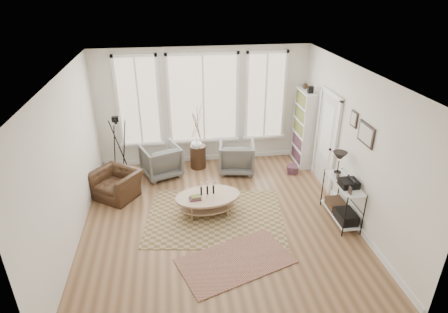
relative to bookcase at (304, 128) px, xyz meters
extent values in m
plane|color=#8B6443|center=(-2.44, -2.23, -0.96)|extent=(5.50, 5.50, 0.00)
plane|color=white|center=(-2.44, -2.23, 1.94)|extent=(5.50, 5.50, 0.00)
cube|color=silver|center=(-2.44, 0.52, 0.49)|extent=(5.20, 0.04, 2.90)
cube|color=silver|center=(-2.44, -4.98, 0.49)|extent=(5.20, 0.04, 2.90)
cube|color=silver|center=(-5.04, -2.23, 0.49)|extent=(0.04, 5.50, 2.90)
cube|color=silver|center=(0.16, -2.23, 0.49)|extent=(0.04, 5.50, 2.90)
cube|color=white|center=(-2.44, 0.51, -0.90)|extent=(5.10, 0.04, 0.12)
cube|color=white|center=(0.15, -2.23, -0.90)|extent=(0.03, 5.40, 0.12)
cube|color=tan|center=(-2.44, 0.50, 0.69)|extent=(1.60, 0.03, 2.10)
cube|color=tan|center=(-3.99, 0.50, 0.69)|extent=(0.90, 0.03, 2.10)
cube|color=tan|center=(-0.89, 0.50, 0.69)|extent=(0.90, 0.03, 2.10)
cube|color=white|center=(-2.44, 0.48, 0.69)|extent=(1.74, 0.06, 2.24)
cube|color=white|center=(-3.99, 0.48, 0.69)|extent=(1.04, 0.06, 2.24)
cube|color=white|center=(-0.89, 0.48, 0.69)|extent=(1.04, 0.06, 2.24)
cube|color=white|center=(-2.44, 0.46, -0.39)|extent=(4.10, 0.12, 0.06)
cube|color=silver|center=(0.14, -1.08, 0.09)|extent=(0.04, 0.88, 2.10)
cube|color=white|center=(0.12, -1.08, 0.34)|extent=(0.01, 0.55, 1.20)
cube|color=white|center=(0.12, -1.57, 0.09)|extent=(0.06, 0.08, 2.18)
cube|color=white|center=(0.12, -0.59, 0.09)|extent=(0.06, 0.08, 2.18)
cube|color=white|center=(0.12, -1.08, 1.18)|extent=(0.06, 1.06, 0.08)
sphere|color=black|center=(0.09, -1.41, 0.04)|extent=(0.06, 0.06, 0.06)
cube|color=white|center=(-0.01, -0.41, -0.01)|extent=(0.30, 0.03, 1.90)
cube|color=white|center=(-0.01, 0.41, -0.01)|extent=(0.30, 0.03, 1.90)
cube|color=white|center=(0.14, 0.00, -0.01)|extent=(0.02, 0.85, 1.90)
cube|color=white|center=(-0.01, 0.00, -0.01)|extent=(0.30, 0.81, 1.90)
cube|color=maroon|center=(-0.01, 0.00, -0.01)|extent=(0.24, 0.75, 1.76)
cube|color=black|center=(-0.01, -0.20, 1.02)|extent=(0.12, 0.10, 0.16)
sphere|color=#3B2517|center=(-0.01, 0.15, 1.01)|extent=(0.14, 0.14, 0.14)
cube|color=white|center=(-0.06, -2.53, -0.84)|extent=(0.37, 1.07, 0.03)
cube|color=white|center=(-0.06, -2.53, -0.14)|extent=(0.37, 1.07, 0.02)
cylinder|color=black|center=(-0.24, -3.06, -0.53)|extent=(0.02, 0.02, 0.85)
cylinder|color=black|center=(0.12, -3.06, -0.53)|extent=(0.02, 0.02, 0.85)
cylinder|color=black|center=(-0.24, -2.00, -0.53)|extent=(0.02, 0.02, 0.85)
cylinder|color=black|center=(0.12, -2.00, -0.53)|extent=(0.02, 0.02, 0.85)
cylinder|color=black|center=(-0.06, -2.18, -0.08)|extent=(0.14, 0.14, 0.02)
cylinder|color=black|center=(-0.06, -2.18, 0.06)|extent=(0.02, 0.02, 0.30)
cone|color=black|center=(-0.06, -2.18, 0.26)|extent=(0.28, 0.28, 0.18)
cube|color=black|center=(-0.06, -2.68, -0.05)|extent=(0.32, 0.30, 0.13)
cube|color=black|center=(-0.06, -2.78, -0.73)|extent=(0.32, 0.45, 0.20)
cube|color=#3B2517|center=(-0.06, -2.31, -0.75)|extent=(0.32, 0.40, 0.16)
cube|color=black|center=(-0.16, -2.95, -0.04)|extent=(0.02, 0.10, 0.14)
cube|color=black|center=(-0.16, -2.41, -0.05)|extent=(0.02, 0.10, 0.12)
cube|color=black|center=(0.14, -2.63, 0.89)|extent=(0.03, 0.52, 0.38)
cube|color=silver|center=(0.13, -2.63, 0.89)|extent=(0.01, 0.44, 0.30)
cube|color=black|center=(0.14, -2.13, 0.99)|extent=(0.03, 0.24, 0.30)
cube|color=silver|center=(0.13, -2.13, 0.99)|extent=(0.01, 0.18, 0.24)
cube|color=brown|center=(-2.48, -2.11, -0.95)|extent=(2.94, 2.38, 0.01)
cube|color=maroon|center=(-2.30, -3.44, -0.94)|extent=(2.09, 1.59, 0.01)
ellipsoid|color=tan|center=(-2.61, -1.94, -0.77)|extent=(1.18, 0.82, 0.03)
ellipsoid|color=tan|center=(-2.61, -1.94, -0.56)|extent=(1.38, 0.96, 0.04)
cylinder|color=tan|center=(-2.97, -2.15, -0.77)|extent=(0.04, 0.04, 0.37)
cylinder|color=tan|center=(-2.25, -2.15, -0.77)|extent=(0.04, 0.04, 0.37)
cylinder|color=tan|center=(-2.97, -1.73, -0.77)|extent=(0.04, 0.04, 0.37)
cylinder|color=tan|center=(-2.25, -1.73, -0.77)|extent=(0.04, 0.04, 0.37)
cylinder|color=black|center=(-2.73, -1.89, -0.45)|extent=(0.04, 0.04, 0.19)
cylinder|color=black|center=(-2.61, -1.89, -0.45)|extent=(0.04, 0.04, 0.19)
cylinder|color=black|center=(-2.49, -1.89, -0.45)|extent=(0.04, 0.04, 0.19)
cube|color=#2E4F2A|center=(-2.86, -2.03, -0.51)|extent=(0.23, 0.17, 0.06)
imported|color=slate|center=(-3.54, -0.17, -0.57)|extent=(1.07, 1.08, 0.77)
imported|color=slate|center=(-1.72, -0.23, -0.57)|extent=(0.96, 0.98, 0.78)
cylinder|color=#3B2517|center=(-2.64, 0.11, -0.66)|extent=(0.39, 0.39, 0.59)
imported|color=silver|center=(-2.68, -0.04, -0.23)|extent=(0.32, 0.32, 0.27)
imported|color=#3B2517|center=(-4.51, -1.01, -0.66)|extent=(1.22, 1.19, 0.60)
cylinder|color=black|center=(-4.46, -0.20, 0.46)|extent=(0.07, 0.07, 0.07)
cube|color=black|center=(-4.46, -0.20, 0.54)|extent=(0.15, 0.11, 0.11)
cylinder|color=black|center=(-4.46, -0.29, 0.54)|extent=(0.07, 0.09, 0.07)
cube|color=maroon|center=(-0.39, -0.51, -0.87)|extent=(0.30, 0.33, 0.18)
cube|color=maroon|center=(-0.39, -0.53, -0.88)|extent=(0.22, 0.26, 0.15)
camera|label=1|loc=(-3.20, -8.27, 3.42)|focal=30.00mm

